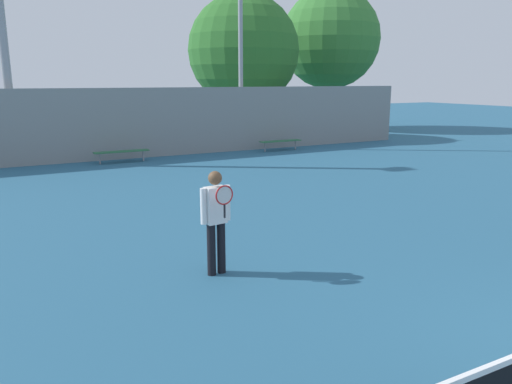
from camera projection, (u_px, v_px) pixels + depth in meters
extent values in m
cylinder|color=black|center=(211.00, 250.00, 8.08)|extent=(0.14, 0.14, 0.87)
cylinder|color=black|center=(221.00, 247.00, 8.18)|extent=(0.14, 0.14, 0.87)
cube|color=white|center=(216.00, 205.00, 7.97)|extent=(0.36, 0.23, 0.60)
cylinder|color=white|center=(203.00, 206.00, 7.84)|extent=(0.10, 0.10, 0.58)
cylinder|color=white|center=(227.00, 203.00, 8.08)|extent=(0.10, 0.10, 0.58)
sphere|color=brown|center=(215.00, 178.00, 7.87)|extent=(0.22, 0.22, 0.22)
cylinder|color=black|center=(225.00, 211.00, 7.75)|extent=(0.03, 0.03, 0.22)
torus|color=red|center=(224.00, 195.00, 7.69)|extent=(0.31, 0.06, 0.31)
cylinder|color=silver|center=(224.00, 195.00, 7.69)|extent=(0.27, 0.03, 0.27)
cube|color=#28663D|center=(122.00, 151.00, 19.19)|extent=(2.09, 0.40, 0.04)
cylinder|color=gray|center=(100.00, 159.00, 18.86)|extent=(0.06, 0.06, 0.41)
cylinder|color=gray|center=(143.00, 156.00, 19.63)|extent=(0.06, 0.06, 0.41)
cube|color=#28663D|center=(280.00, 141.00, 22.48)|extent=(2.00, 0.40, 0.04)
cylinder|color=gray|center=(265.00, 147.00, 22.16)|extent=(0.06, 0.06, 0.41)
cylinder|color=gray|center=(295.00, 145.00, 22.89)|extent=(0.06, 0.06, 0.41)
cylinder|color=#939399|center=(1.00, 24.00, 17.74)|extent=(0.31, 0.31, 10.15)
cylinder|color=#939399|center=(241.00, 38.00, 22.11)|extent=(0.20, 0.20, 9.90)
cube|color=gray|center=(150.00, 123.00, 20.33)|extent=(25.82, 0.06, 2.82)
cylinder|color=brown|center=(244.00, 117.00, 27.26)|extent=(0.43, 0.43, 2.27)
sphere|color=#2D6B28|center=(244.00, 51.00, 26.50)|extent=(5.91, 5.91, 5.91)
cylinder|color=brown|center=(328.00, 104.00, 32.07)|extent=(0.32, 0.32, 3.16)
sphere|color=#387A33|center=(330.00, 39.00, 31.19)|extent=(6.16, 6.16, 6.16)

